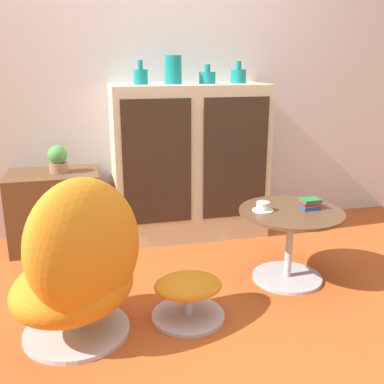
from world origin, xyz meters
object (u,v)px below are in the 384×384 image
(vase_inner_left, at_px, (173,70))
(book_stack, at_px, (310,204))
(tv_console, at_px, (56,210))
(vase_rightmost, at_px, (238,76))
(vase_inner_right, at_px, (207,77))
(vase_leftmost, at_px, (141,76))
(coffee_table, at_px, (290,236))
(egg_chair, at_px, (80,268))
(teacup, at_px, (263,207))
(sideboard, at_px, (190,162))
(ottoman, at_px, (188,293))
(potted_plant, at_px, (58,159))

(vase_inner_left, height_order, book_stack, vase_inner_left)
(tv_console, distance_m, vase_rightmost, 1.66)
(vase_inner_left, relative_size, vase_inner_right, 1.45)
(vase_leftmost, bearing_deg, coffee_table, -49.84)
(coffee_table, relative_size, book_stack, 5.28)
(egg_chair, distance_m, teacup, 1.14)
(vase_inner_right, bearing_deg, coffee_table, -73.01)
(vase_leftmost, bearing_deg, vase_rightmost, 0.00)
(egg_chair, bearing_deg, sideboard, 55.52)
(sideboard, height_order, book_stack, sideboard)
(tv_console, relative_size, egg_chair, 0.75)
(ottoman, relative_size, vase_inner_right, 2.85)
(egg_chair, bearing_deg, vase_rightmost, 45.35)
(vase_leftmost, relative_size, vase_rightmost, 1.04)
(sideboard, height_order, vase_inner_right, vase_inner_right)
(book_stack, bearing_deg, vase_leftmost, 134.57)
(vase_rightmost, bearing_deg, teacup, -98.63)
(vase_inner_left, distance_m, vase_rightmost, 0.49)
(egg_chair, distance_m, vase_leftmost, 1.56)
(sideboard, distance_m, vase_inner_left, 0.69)
(sideboard, bearing_deg, ottoman, -104.21)
(vase_inner_left, xyz_separation_m, teacup, (0.36, -0.86, -0.78))
(ottoman, bearing_deg, vase_inner_left, 81.42)
(book_stack, bearing_deg, vase_inner_right, 113.93)
(vase_leftmost, relative_size, potted_plant, 0.86)
(potted_plant, xyz_separation_m, teacup, (1.20, -0.87, -0.18))
(coffee_table, bearing_deg, egg_chair, -165.53)
(vase_inner_left, bearing_deg, sideboard, -1.85)
(ottoman, xyz_separation_m, vase_inner_left, (0.18, 1.18, 1.11))
(sideboard, relative_size, coffee_table, 1.84)
(ottoman, bearing_deg, teacup, 30.39)
(vase_leftmost, bearing_deg, vase_inner_left, 0.00)
(ottoman, xyz_separation_m, vase_rightmost, (0.67, 1.18, 1.06))
(sideboard, xyz_separation_m, egg_chair, (-0.84, -1.22, -0.21))
(tv_console, bearing_deg, vase_inner_right, -0.24)
(vase_leftmost, bearing_deg, tv_console, 179.59)
(egg_chair, relative_size, coffee_table, 1.36)
(sideboard, xyz_separation_m, book_stack, (0.53, -0.89, -0.09))
(egg_chair, height_order, teacup, egg_chair)
(potted_plant, bearing_deg, sideboard, -0.55)
(egg_chair, height_order, potted_plant, egg_chair)
(egg_chair, relative_size, vase_leftmost, 5.13)
(vase_inner_left, relative_size, teacup, 1.57)
(coffee_table, height_order, vase_leftmost, vase_leftmost)
(ottoman, distance_m, vase_leftmost, 1.59)
(tv_console, relative_size, vase_leftmost, 3.83)
(coffee_table, xyz_separation_m, vase_leftmost, (-0.76, 0.90, 0.92))
(egg_chair, relative_size, teacup, 6.73)
(book_stack, bearing_deg, vase_rightmost, 100.12)
(coffee_table, bearing_deg, vase_rightmost, 92.37)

